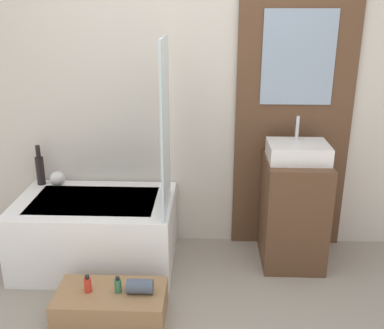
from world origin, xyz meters
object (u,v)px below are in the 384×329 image
sink (298,152)px  vase_round_light (57,179)px  bottle_soap_primary (88,284)px  wooden_step_bench (111,305)px  vase_tall_dark (40,169)px  bathtub (97,231)px  bottle_soap_secondary (118,285)px

sink → vase_round_light: sink is taller
bottle_soap_primary → wooden_step_bench: bearing=0.0°
vase_tall_dark → bathtub: bearing=-30.7°
bathtub → bottle_soap_secondary: 0.71m
vase_tall_dark → bottle_soap_primary: vase_tall_dark is taller
sink → vase_tall_dark: 1.98m
wooden_step_bench → sink: 1.63m
vase_tall_dark → bottle_soap_primary: 1.18m
bottle_soap_primary → vase_round_light: bearing=116.4°
bathtub → vase_tall_dark: bearing=149.3°
sink → vase_tall_dark: size_ratio=1.32×
wooden_step_bench → bathtub: bearing=110.0°
sink → bottle_soap_primary: sink is taller
vase_round_light → bottle_soap_secondary: vase_round_light is taller
bottle_soap_primary → bathtub: bearing=98.8°
vase_tall_dark → vase_round_light: (0.14, -0.03, -0.07)m
wooden_step_bench → bottle_soap_primary: (-0.14, 0.00, 0.15)m
sink → vase_tall_dark: sink is taller
bottle_soap_primary → bottle_soap_secondary: bottle_soap_primary is taller
bottle_soap_secondary → vase_tall_dark: bearing=129.7°
bathtub → bottle_soap_secondary: bearing=-66.1°
sink → vase_round_light: (-1.82, 0.17, -0.30)m
sink → bathtub: bearing=-176.1°
bottle_soap_secondary → bathtub: bearing=113.9°
vase_tall_dark → bottle_soap_secondary: (0.78, -0.94, -0.41)m
bathtub → vase_round_light: bearing=143.0°
sink → bottle_soap_primary: bearing=-151.4°
bathtub → wooden_step_bench: bearing=-70.0°
bathtub → vase_tall_dark: vase_tall_dark is taller
bottle_soap_primary → bottle_soap_secondary: size_ratio=1.06×
wooden_step_bench → bottle_soap_primary: 0.20m
sink → bottle_soap_secondary: bearing=-147.7°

